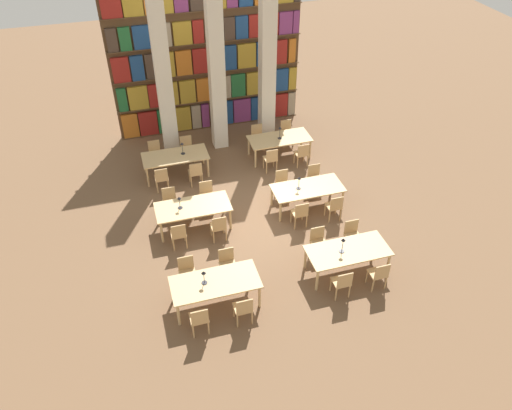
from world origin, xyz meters
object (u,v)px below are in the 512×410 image
(chair_6, at_px, (379,274))
(desk_lamp_2, at_px, (179,201))
(chair_3, at_px, (227,263))
(desk_lamp_1, at_px, (343,243))
(chair_10, at_px, (219,226))
(pillar_right, at_px, (267,61))
(chair_15, at_px, (315,177))
(chair_19, at_px, (187,148))
(chair_20, at_px, (271,159))
(pillar_center, at_px, (216,67))
(chair_4, at_px, (342,282))
(chair_12, at_px, (300,213))
(desk_lamp_5, at_px, (280,131))
(desk_lamp_0, at_px, (204,275))
(chair_7, at_px, (352,234))
(chair_14, at_px, (334,206))
(desk_lamp_3, at_px, (299,181))
(chair_16, at_px, (162,178))
(chair_5, at_px, (318,241))
(reading_table_1, at_px, (348,252))
(pillar_left, at_px, (163,73))
(chair_13, at_px, (283,183))
(chair_8, at_px, (179,234))
(chair_2, at_px, (243,309))
(reading_table_2, at_px, (193,208))
(chair_18, at_px, (196,172))
(chair_9, at_px, (170,201))
(chair_11, at_px, (207,194))
(desk_lamp_4, at_px, (182,146))
(chair_23, at_px, (287,131))
(reading_table_0, at_px, (215,284))
(reading_table_3, at_px, (307,189))
(chair_17, at_px, (155,153))
(reading_table_4, at_px, (175,157))
(reading_table_5, at_px, (279,140))
(chair_22, at_px, (302,154))
(chair_21, at_px, (258,136))

(chair_6, relative_size, desk_lamp_2, 2.23)
(chair_3, distance_m, desk_lamp_1, 3.01)
(desk_lamp_1, bearing_deg, chair_10, 142.01)
(pillar_right, height_order, chair_15, pillar_right)
(chair_19, xyz_separation_m, chair_20, (2.59, -1.48, 0.00))
(pillar_center, relative_size, pillar_right, 1.00)
(chair_4, distance_m, chair_12, 2.86)
(desk_lamp_5, bearing_deg, desk_lamp_0, -123.46)
(chair_3, relative_size, chair_4, 1.00)
(pillar_center, xyz_separation_m, chair_7, (2.25, -6.45, -2.51))
(chair_12, xyz_separation_m, chair_14, (1.09, 0.00, 0.00))
(chair_3, bearing_deg, chair_14, -158.83)
(desk_lamp_1, height_order, desk_lamp_5, desk_lamp_5)
(desk_lamp_3, height_order, chair_16, desk_lamp_3)
(chair_5, height_order, chair_19, same)
(reading_table_1, bearing_deg, pillar_left, 115.88)
(desk_lamp_5, bearing_deg, chair_13, -106.05)
(chair_8, relative_size, chair_10, 1.00)
(chair_2, xyz_separation_m, chair_7, (3.58, 1.67, 0.00))
(reading_table_2, height_order, chair_18, chair_18)
(chair_14, bearing_deg, desk_lamp_0, -153.76)
(pillar_left, distance_m, pillar_right, 3.56)
(desk_lamp_0, bearing_deg, chair_9, 94.23)
(chair_11, xyz_separation_m, desk_lamp_2, (-0.93, -0.76, 0.53))
(desk_lamp_4, distance_m, chair_23, 4.07)
(chair_11, distance_m, chair_18, 1.27)
(reading_table_0, xyz_separation_m, chair_12, (3.01, 2.18, -0.19))
(chair_12, bearing_deg, chair_5, -87.82)
(pillar_right, height_order, chair_8, pillar_right)
(desk_lamp_4, bearing_deg, chair_15, -29.26)
(chair_5, distance_m, reading_table_3, 2.13)
(chair_11, distance_m, chair_17, 3.08)
(reading_table_4, bearing_deg, reading_table_0, -89.79)
(desk_lamp_0, xyz_separation_m, reading_table_5, (3.90, 5.92, -0.34))
(chair_6, distance_m, chair_17, 8.70)
(chair_15, distance_m, chair_19, 4.63)
(desk_lamp_2, height_order, reading_table_5, desk_lamp_2)
(chair_15, xyz_separation_m, chair_18, (-3.60, 1.35, 0.00))
(pillar_right, distance_m, chair_4, 8.42)
(chair_9, height_order, chair_22, same)
(reading_table_0, bearing_deg, reading_table_2, 89.39)
(reading_table_1, distance_m, chair_18, 5.85)
(chair_5, height_order, chair_22, same)
(chair_21, distance_m, desk_lamp_5, 1.14)
(chair_5, height_order, chair_23, same)
(chair_12, distance_m, reading_table_4, 4.78)
(chair_23, relative_size, desk_lamp_5, 1.96)
(chair_14, bearing_deg, chair_10, 178.65)
(reading_table_0, xyz_separation_m, reading_table_1, (3.55, 0.11, 0.00))
(reading_table_4, height_order, chair_16, chair_16)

